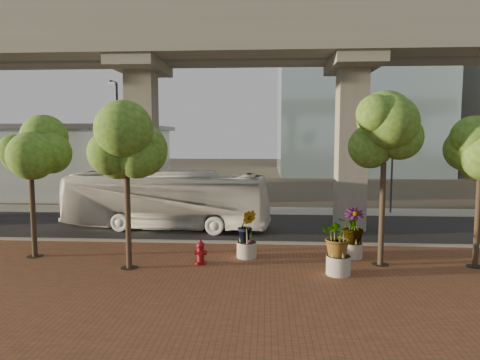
{
  "coord_description": "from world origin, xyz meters",
  "views": [
    {
      "loc": [
        1.27,
        -22.57,
        5.29
      ],
      "look_at": [
        -0.2,
        0.5,
        2.94
      ],
      "focal_mm": 32.0,
      "sensor_mm": 36.0,
      "label": 1
    }
  ],
  "objects": [
    {
      "name": "street_tree_near_west",
      "position": [
        -4.21,
        -6.23,
        4.95
      ],
      "size": [
        3.53,
        3.53,
        6.52
      ],
      "color": "#3F3124",
      "rests_on": "ground"
    },
    {
      "name": "street_tree_near_east",
      "position": [
        5.93,
        -5.16,
        5.27
      ],
      "size": [
        3.55,
        3.55,
        6.85
      ],
      "color": "#3F3124",
      "rests_on": "ground"
    },
    {
      "name": "planter_front",
      "position": [
        4.0,
        -6.53,
        1.43
      ],
      "size": [
        2.06,
        2.06,
        2.27
      ],
      "color": "#ADA99C",
      "rests_on": "ground"
    },
    {
      "name": "street_tree_far_west",
      "position": [
        -8.87,
        -4.87,
        4.43
      ],
      "size": [
        3.23,
        3.23,
        5.86
      ],
      "color": "#3F3124",
      "rests_on": "ground"
    },
    {
      "name": "far_sidewalk",
      "position": [
        0.0,
        7.5,
        0.03
      ],
      "size": [
        90.0,
        3.0,
        0.06
      ],
      "primitive_type": "cube",
      "color": "gray",
      "rests_on": "ground"
    },
    {
      "name": "planter_right",
      "position": [
        5.0,
        -4.19,
        1.37
      ],
      "size": [
        2.03,
        2.03,
        2.16
      ],
      "color": "#AEA79D",
      "rests_on": "ground"
    },
    {
      "name": "fire_hydrant",
      "position": [
        -1.44,
        -5.5,
        0.53
      ],
      "size": [
        0.49,
        0.44,
        0.99
      ],
      "color": "maroon",
      "rests_on": "ground"
    },
    {
      "name": "planter_left",
      "position": [
        0.41,
        -4.43,
        1.34
      ],
      "size": [
        1.91,
        1.91,
        2.11
      ],
      "color": "#9E978E",
      "rests_on": "ground"
    },
    {
      "name": "station_pavilion",
      "position": [
        -20.0,
        16.0,
        3.22
      ],
      "size": [
        23.0,
        13.0,
        6.3
      ],
      "color": "#B0C4CA",
      "rests_on": "ground"
    },
    {
      "name": "transit_viaduct",
      "position": [
        0.0,
        2.0,
        7.29
      ],
      "size": [
        72.0,
        5.6,
        12.4
      ],
      "color": "gray",
      "rests_on": "ground"
    },
    {
      "name": "curb_strip",
      "position": [
        0.0,
        -2.0,
        0.08
      ],
      "size": [
        70.0,
        0.25,
        0.16
      ],
      "primitive_type": "cube",
      "color": "gray",
      "rests_on": "ground"
    },
    {
      "name": "brick_plaza",
      "position": [
        0.0,
        -8.0,
        0.03
      ],
      "size": [
        70.0,
        13.0,
        0.06
      ],
      "primitive_type": "cube",
      "color": "brown",
      "rests_on": "ground"
    },
    {
      "name": "ground",
      "position": [
        0.0,
        0.0,
        0.0
      ],
      "size": [
        160.0,
        160.0,
        0.0
      ],
      "primitive_type": "plane",
      "color": "#3E372D",
      "rests_on": "ground"
    },
    {
      "name": "transit_bus",
      "position": [
        -4.49,
        1.3,
        1.64
      ],
      "size": [
        11.99,
        3.92,
        3.28
      ],
      "primitive_type": "imported",
      "rotation": [
        0.0,
        0.0,
        1.47
      ],
      "color": "silver",
      "rests_on": "ground"
    },
    {
      "name": "streetlamp_east",
      "position": [
        9.84,
        7.19,
        4.37
      ],
      "size": [
        0.37,
        1.08,
        7.49
      ],
      "color": "#313136",
      "rests_on": "ground"
    },
    {
      "name": "asphalt_road",
      "position": [
        0.0,
        2.0,
        0.02
      ],
      "size": [
        90.0,
        8.0,
        0.04
      ],
      "primitive_type": "cube",
      "color": "black",
      "rests_on": "ground"
    },
    {
      "name": "streetlamp_west",
      "position": [
        -9.26,
        7.02,
        5.27
      ],
      "size": [
        0.45,
        1.31,
        9.03
      ],
      "color": "#2F2F34",
      "rests_on": "ground"
    }
  ]
}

